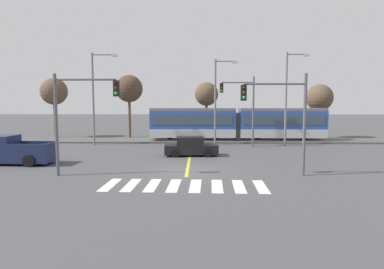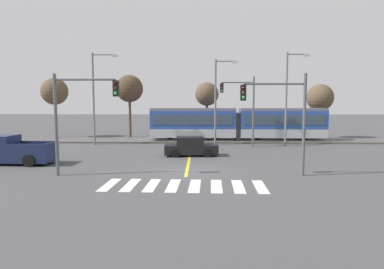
# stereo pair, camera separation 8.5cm
# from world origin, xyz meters

# --- Properties ---
(ground_plane) EXTENTS (200.00, 200.00, 0.00)m
(ground_plane) POSITION_xyz_m (0.00, 0.00, 0.00)
(ground_plane) COLOR #474749
(track_bed) EXTENTS (120.00, 4.00, 0.18)m
(track_bed) POSITION_xyz_m (0.00, 16.12, 0.09)
(track_bed) COLOR #56514C
(track_bed) RESTS_ON ground
(rail_near) EXTENTS (120.00, 0.08, 0.10)m
(rail_near) POSITION_xyz_m (0.00, 15.40, 0.23)
(rail_near) COLOR #939399
(rail_near) RESTS_ON track_bed
(rail_far) EXTENTS (120.00, 0.08, 0.10)m
(rail_far) POSITION_xyz_m (0.00, 16.84, 0.23)
(rail_far) COLOR #939399
(rail_far) RESTS_ON track_bed
(light_rail_tram) EXTENTS (18.50, 2.64, 3.43)m
(light_rail_tram) POSITION_xyz_m (4.79, 16.12, 2.05)
(light_rail_tram) COLOR #B7BAC1
(light_rail_tram) RESTS_ON track_bed
(crosswalk_stripe_0) EXTENTS (0.64, 2.82, 0.01)m
(crosswalk_stripe_0) POSITION_xyz_m (-3.85, -3.43, 0.00)
(crosswalk_stripe_0) COLOR silver
(crosswalk_stripe_0) RESTS_ON ground
(crosswalk_stripe_1) EXTENTS (0.64, 2.82, 0.01)m
(crosswalk_stripe_1) POSITION_xyz_m (-2.75, -3.47, 0.00)
(crosswalk_stripe_1) COLOR silver
(crosswalk_stripe_1) RESTS_ON ground
(crosswalk_stripe_2) EXTENTS (0.64, 2.82, 0.01)m
(crosswalk_stripe_2) POSITION_xyz_m (-1.65, -3.50, 0.00)
(crosswalk_stripe_2) COLOR silver
(crosswalk_stripe_2) RESTS_ON ground
(crosswalk_stripe_3) EXTENTS (0.64, 2.82, 0.01)m
(crosswalk_stripe_3) POSITION_xyz_m (-0.55, -3.53, 0.00)
(crosswalk_stripe_3) COLOR silver
(crosswalk_stripe_3) RESTS_ON ground
(crosswalk_stripe_4) EXTENTS (0.64, 2.82, 0.01)m
(crosswalk_stripe_4) POSITION_xyz_m (0.55, -3.56, 0.00)
(crosswalk_stripe_4) COLOR silver
(crosswalk_stripe_4) RESTS_ON ground
(crosswalk_stripe_5) EXTENTS (0.64, 2.82, 0.01)m
(crosswalk_stripe_5) POSITION_xyz_m (1.65, -3.60, 0.00)
(crosswalk_stripe_5) COLOR silver
(crosswalk_stripe_5) RESTS_ON ground
(crosswalk_stripe_6) EXTENTS (0.64, 2.82, 0.01)m
(crosswalk_stripe_6) POSITION_xyz_m (2.75, -3.63, 0.00)
(crosswalk_stripe_6) COLOR silver
(crosswalk_stripe_6) RESTS_ON ground
(crosswalk_stripe_7) EXTENTS (0.64, 2.82, 0.01)m
(crosswalk_stripe_7) POSITION_xyz_m (3.85, -3.66, 0.00)
(crosswalk_stripe_7) COLOR silver
(crosswalk_stripe_7) RESTS_ON ground
(lane_centre_line) EXTENTS (0.20, 15.67, 0.01)m
(lane_centre_line) POSITION_xyz_m (0.00, 6.29, 0.00)
(lane_centre_line) COLOR gold
(lane_centre_line) RESTS_ON ground
(sedan_crossing) EXTENTS (4.31, 2.14, 1.52)m
(sedan_crossing) POSITION_xyz_m (0.08, 6.29, 0.70)
(sedan_crossing) COLOR black
(sedan_crossing) RESTS_ON ground
(pickup_truck) EXTENTS (5.46, 2.37, 1.98)m
(pickup_truck) POSITION_xyz_m (-12.08, 2.33, 0.84)
(pickup_truck) COLOR #192347
(pickup_truck) RESTS_ON ground
(traffic_light_near_right) EXTENTS (3.75, 0.38, 5.87)m
(traffic_light_near_right) POSITION_xyz_m (5.49, -0.96, 3.81)
(traffic_light_near_right) COLOR #515459
(traffic_light_near_right) RESTS_ON ground
(traffic_light_near_left) EXTENTS (3.75, 0.38, 5.85)m
(traffic_light_near_left) POSITION_xyz_m (-6.17, -1.26, 3.91)
(traffic_light_near_left) COLOR #515459
(traffic_light_near_left) RESTS_ON ground
(traffic_light_far_right) EXTENTS (3.25, 0.38, 6.64)m
(traffic_light_far_right) POSITION_xyz_m (4.82, 11.81, 4.28)
(traffic_light_far_right) COLOR #515459
(traffic_light_far_right) RESTS_ON ground
(street_lamp_west) EXTENTS (2.56, 0.28, 9.06)m
(street_lamp_west) POSITION_xyz_m (-9.51, 13.10, 5.16)
(street_lamp_west) COLOR slate
(street_lamp_west) RESTS_ON ground
(street_lamp_centre) EXTENTS (2.25, 0.28, 8.44)m
(street_lamp_centre) POSITION_xyz_m (2.52, 13.42, 4.80)
(street_lamp_centre) COLOR slate
(street_lamp_centre) RESTS_ON ground
(street_lamp_east) EXTENTS (2.25, 0.28, 9.06)m
(street_lamp_east) POSITION_xyz_m (9.42, 13.23, 5.12)
(street_lamp_east) COLOR slate
(street_lamp_east) RESTS_ON ground
(bare_tree_far_west) EXTENTS (3.20, 3.20, 7.13)m
(bare_tree_far_west) POSITION_xyz_m (-16.73, 20.34, 5.48)
(bare_tree_far_west) COLOR brown
(bare_tree_far_west) RESTS_ON ground
(bare_tree_west) EXTENTS (3.27, 3.27, 7.50)m
(bare_tree_west) POSITION_xyz_m (-7.72, 20.63, 5.82)
(bare_tree_west) COLOR brown
(bare_tree_west) RESTS_ON ground
(bare_tree_east) EXTENTS (2.88, 2.88, 6.68)m
(bare_tree_east) POSITION_xyz_m (1.61, 21.47, 5.18)
(bare_tree_east) COLOR brown
(bare_tree_east) RESTS_ON ground
(bare_tree_far_east) EXTENTS (3.14, 3.14, 6.36)m
(bare_tree_far_east) POSITION_xyz_m (14.92, 20.21, 4.75)
(bare_tree_far_east) COLOR brown
(bare_tree_far_east) RESTS_ON ground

